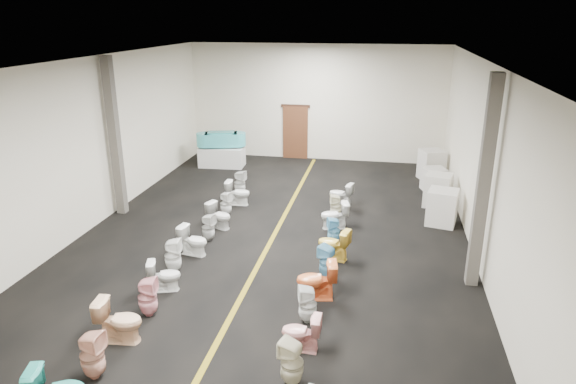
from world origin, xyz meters
name	(u,v)px	position (x,y,z in m)	size (l,w,h in m)	color
floor	(273,238)	(0.00, 0.00, 0.00)	(16.00, 16.00, 0.00)	black
ceiling	(271,61)	(0.00, 0.00, 4.50)	(16.00, 16.00, 0.00)	black
wall_back	(316,103)	(0.00, 8.00, 2.25)	(10.00, 10.00, 0.00)	silver
wall_front	(102,354)	(0.00, -8.00, 2.25)	(10.00, 10.00, 0.00)	silver
wall_left	(87,146)	(-5.00, 0.00, 2.25)	(16.00, 16.00, 0.00)	silver
wall_right	(484,165)	(5.00, 0.00, 2.25)	(16.00, 16.00, 0.00)	silver
aisle_stripe	(273,238)	(0.00, 0.00, 0.00)	(0.12, 15.60, 0.01)	olive
back_door	(295,133)	(-0.80, 7.94, 1.05)	(1.00, 0.10, 2.10)	#562D19
door_frame	(296,106)	(-0.80, 7.95, 2.12)	(1.15, 0.08, 0.10)	#331C11
column_left	(115,138)	(-4.75, 1.00, 2.25)	(0.25, 0.25, 4.50)	#59544C
column_right	(483,185)	(4.75, -1.50, 2.25)	(0.25, 0.25, 4.50)	#59544C
display_table	(222,157)	(-3.35, 6.22, 0.37)	(1.68, 0.84, 0.75)	white
bathtub	(221,139)	(-3.35, 6.22, 1.07)	(1.82, 0.98, 0.55)	#42BABF
appliance_crate_a	(442,207)	(4.40, 1.83, 0.49)	(0.77, 0.77, 0.99)	white
appliance_crate_b	(438,190)	(4.40, 3.27, 0.50)	(0.73, 0.73, 1.01)	silver
appliance_crate_c	(434,179)	(4.40, 4.75, 0.39)	(0.68, 0.68, 0.77)	beige
appliance_crate_d	(431,165)	(4.40, 6.01, 0.53)	(0.74, 0.74, 1.06)	beige
toilet_left_1	(92,355)	(-1.64, -5.84, 0.42)	(0.38, 0.39, 0.84)	#EBAA91
toilet_left_2	(119,321)	(-1.70, -4.85, 0.41)	(0.46, 0.81, 0.82)	#FDC89A
toilet_left_3	(148,297)	(-1.57, -4.00, 0.40)	(0.36, 0.37, 0.80)	pink
toilet_left_4	(164,275)	(-1.66, -3.03, 0.34)	(0.38, 0.67, 0.69)	white
toilet_left_5	(173,256)	(-1.79, -2.24, 0.41)	(0.37, 0.38, 0.82)	white
toilet_left_6	(193,241)	(-1.67, -1.29, 0.36)	(0.41, 0.71, 0.73)	white
toilet_left_7	(208,227)	(-1.59, -0.44, 0.36)	(0.32, 0.33, 0.72)	silver
toilet_left_8	(219,216)	(-1.57, 0.41, 0.36)	(0.40, 0.70, 0.71)	silver
toilet_left_9	(226,204)	(-1.67, 1.33, 0.36)	(0.33, 0.33, 0.72)	white
toilet_left_10	(238,193)	(-1.58, 2.27, 0.38)	(0.42, 0.74, 0.75)	white
toilet_left_11	(240,183)	(-1.77, 3.17, 0.40)	(0.36, 0.37, 0.80)	silver
toilet_right_2	(292,363)	(1.51, -5.42, 0.40)	(0.36, 0.37, 0.80)	beige
toilet_right_3	(301,333)	(1.51, -4.52, 0.35)	(0.39, 0.68, 0.70)	pink
toilet_right_4	(308,304)	(1.48, -3.65, 0.38)	(0.34, 0.35, 0.76)	white
toilet_right_5	(317,280)	(1.53, -2.77, 0.41)	(0.46, 0.81, 0.83)	orange
toilet_right_6	(327,262)	(1.65, -1.87, 0.39)	(0.35, 0.36, 0.78)	#68B2D5
toilet_right_7	(334,244)	(1.68, -0.91, 0.39)	(0.44, 0.76, 0.78)	yellow
toilet_right_8	(334,231)	(1.60, -0.03, 0.35)	(0.32, 0.32, 0.70)	#70C2EA
toilet_right_9	(335,215)	(1.52, 0.95, 0.38)	(0.42, 0.74, 0.75)	white
toilet_right_10	(336,206)	(1.47, 1.73, 0.35)	(0.32, 0.32, 0.70)	#F4EECB
toilet_right_11	(341,194)	(1.53, 2.72, 0.37)	(0.42, 0.73, 0.74)	white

